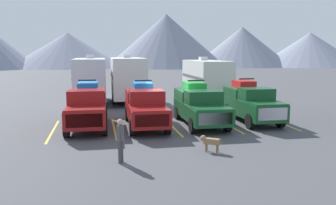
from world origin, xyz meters
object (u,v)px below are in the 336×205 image
Objects in this scene: camper_trailer_a at (90,78)px; dog at (210,141)px; pickup_truck_d at (251,102)px; pickup_truck_a at (87,106)px; pickup_truck_c at (199,105)px; person_a at (120,138)px; camper_trailer_c at (206,78)px; camper_trailer_b at (128,77)px; pickup_truck_b at (145,105)px.

dog is at bearing -71.25° from camper_trailer_a.
dog is at bearing -128.52° from pickup_truck_d.
pickup_truck_a is 7.79m from dog.
person_a is at bearing -128.65° from pickup_truck_c.
camper_trailer_c is (9.55, -1.01, -0.09)m from camper_trailer_a.
camper_trailer_b reaches higher than pickup_truck_a.
pickup_truck_a is at bearing -90.05° from camper_trailer_a.
dog is (-4.52, -5.67, -0.70)m from pickup_truck_d.
pickup_truck_c is at bearing -2.23° from pickup_truck_b.
pickup_truck_b is 6.47m from pickup_truck_d.
camper_trailer_b reaches higher than camper_trailer_c.
pickup_truck_c is 3.30m from pickup_truck_d.
pickup_truck_d is (9.66, -0.13, -0.05)m from pickup_truck_a.
pickup_truck_d reaches higher than dog.
camper_trailer_c reaches higher than dog.
camper_trailer_b is 0.95× the size of camper_trailer_c.
camper_trailer_c is 4.61× the size of person_a.
person_a is (-1.66, -15.74, -1.12)m from camper_trailer_b.
pickup_truck_d is 0.71× the size of camper_trailer_b.
camper_trailer_c is (-0.10, 8.46, 0.82)m from pickup_truck_d.
camper_trailer_a reaches higher than pickup_truck_a.
person_a is 3.87m from dog.
pickup_truck_d is 13.56m from camper_trailer_a.
pickup_truck_c is 5.71m from dog.
pickup_truck_c is at bearing -177.57° from pickup_truck_d.
pickup_truck_c reaches higher than dog.
camper_trailer_b is 6.58m from camper_trailer_c.
camper_trailer_b reaches higher than camper_trailer_a.
camper_trailer_c is (3.19, 8.60, 0.84)m from pickup_truck_c.
person_a is 2.08× the size of dog.
camper_trailer_a is at bearing 108.55° from pickup_truck_b.
pickup_truck_b is at bearing -89.08° from camper_trailer_b.
person_a is at bearing -118.86° from camper_trailer_c.
pickup_truck_d is at bearing -0.78° from pickup_truck_a.
pickup_truck_c is 3.34× the size of person_a.
pickup_truck_b is 0.73× the size of camper_trailer_a.
pickup_truck_a is 0.68× the size of camper_trailer_a.
dog is (3.77, 0.71, -0.51)m from person_a.
pickup_truck_a is at bearing 177.57° from pickup_truck_c.
dog is at bearing -82.01° from camper_trailer_b.
camper_trailer_a is 1.06× the size of camper_trailer_b.
pickup_truck_c is 11.56m from camper_trailer_a.
camper_trailer_a is (0.01, 9.34, 0.87)m from pickup_truck_a.
camper_trailer_b is (-3.33, 9.50, 0.96)m from pickup_truck_c.
camper_trailer_a reaches higher than dog.
camper_trailer_b is at bearing 90.92° from pickup_truck_b.
camper_trailer_b is 4.40× the size of person_a.
camper_trailer_a is 1.02× the size of camper_trailer_c.
camper_trailer_a is at bearing 108.75° from dog.
pickup_truck_b is 10.63m from camper_trailer_c.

